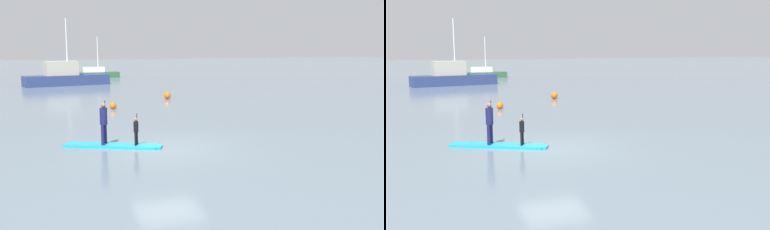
% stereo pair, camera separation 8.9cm
% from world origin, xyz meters
% --- Properties ---
extents(ground_plane, '(240.00, 240.00, 0.00)m').
position_xyz_m(ground_plane, '(0.00, 0.00, 0.00)').
color(ground_plane, slate).
extents(paddleboard_near, '(3.61, 2.29, 0.10)m').
position_xyz_m(paddleboard_near, '(-1.87, 1.04, 0.05)').
color(paddleboard_near, '#1E9EB2').
rests_on(paddleboard_near, ground).
extents(paddler_adult, '(0.38, 0.46, 1.66)m').
position_xyz_m(paddler_adult, '(-2.17, 1.20, 1.02)').
color(paddler_adult, '#19194C').
rests_on(paddler_adult, paddleboard_near).
extents(paddler_child_solo, '(0.25, 0.35, 1.19)m').
position_xyz_m(paddler_child_solo, '(-1.05, 0.63, 0.69)').
color(paddler_child_solo, black).
rests_on(paddler_child_solo, paddleboard_near).
extents(fishing_boat_white_large, '(8.46, 3.57, 6.55)m').
position_xyz_m(fishing_boat_white_large, '(-1.20, 29.71, 0.84)').
color(fishing_boat_white_large, navy).
rests_on(fishing_boat_white_large, ground).
extents(motor_boat_small_navy, '(5.67, 1.84, 5.00)m').
position_xyz_m(motor_boat_small_navy, '(3.26, 39.76, 0.50)').
color(motor_boat_small_navy, '#2D5638').
rests_on(motor_boat_small_navy, ground).
extents(mooring_buoy_near, '(0.52, 0.52, 0.52)m').
position_xyz_m(mooring_buoy_near, '(4.84, 15.39, 0.26)').
color(mooring_buoy_near, orange).
rests_on(mooring_buoy_near, ground).
extents(mooring_buoy_mid, '(0.43, 0.43, 0.43)m').
position_xyz_m(mooring_buoy_mid, '(0.07, 11.41, 0.22)').
color(mooring_buoy_mid, orange).
rests_on(mooring_buoy_mid, ground).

